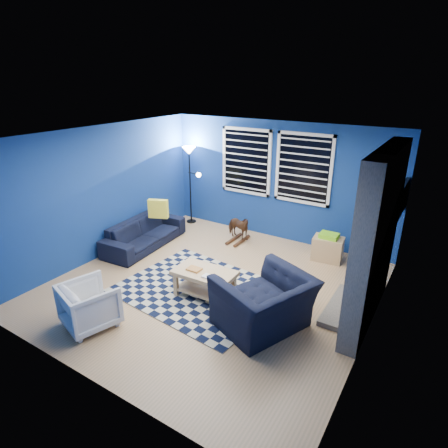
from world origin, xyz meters
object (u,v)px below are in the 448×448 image
at_px(cabinet, 328,248).
at_px(rocking_horse, 238,227).
at_px(sofa, 144,233).
at_px(armchair_big, 264,303).
at_px(coffee_table, 205,278).
at_px(floor_lamp, 190,161).
at_px(tv, 401,201).
at_px(armchair_bent, 90,305).

bearing_deg(cabinet, rocking_horse, 179.39).
height_order(sofa, armchair_big, armchair_big).
relative_size(armchair_big, cabinet, 2.05).
xyz_separation_m(armchair_big, coffee_table, (-1.14, 0.20, -0.06)).
bearing_deg(floor_lamp, tv, -2.81).
bearing_deg(tv, cabinet, -179.94).
distance_m(sofa, armchair_big, 3.50).
relative_size(tv, armchair_bent, 1.40).
distance_m(sofa, cabinet, 3.70).
bearing_deg(cabinet, floor_lamp, 170.47).
height_order(armchair_big, armchair_bent, armchair_big).
bearing_deg(coffee_table, tv, 44.38).
bearing_deg(armchair_big, tv, 176.32).
bearing_deg(tv, coffee_table, -135.62).
bearing_deg(rocking_horse, coffee_table, -153.08).
relative_size(armchair_big, coffee_table, 1.22).
bearing_deg(armchair_big, coffee_table, -77.59).
bearing_deg(armchair_bent, cabinet, -103.39).
bearing_deg(rocking_horse, sofa, 138.84).
distance_m(tv, armchair_big, 2.99).
height_order(armchair_big, rocking_horse, armchair_big).
relative_size(coffee_table, floor_lamp, 0.54).
bearing_deg(armchair_bent, sofa, -46.09).
relative_size(armchair_bent, floor_lamp, 0.39).
bearing_deg(armchair_bent, rocking_horse, -78.13).
xyz_separation_m(tv, coffee_table, (-2.38, -2.32, -1.07)).
height_order(tv, rocking_horse, tv).
xyz_separation_m(armchair_bent, floor_lamp, (-1.19, 4.00, 1.17)).
bearing_deg(armchair_big, floor_lamp, -107.46).
distance_m(armchair_bent, floor_lamp, 4.33).
bearing_deg(armchair_bent, floor_lamp, -56.36).
distance_m(sofa, floor_lamp, 2.02).
height_order(armchair_big, cabinet, armchair_big).
distance_m(armchair_big, rocking_horse, 2.95).
xyz_separation_m(armchair_big, rocking_horse, (-1.78, 2.35, -0.06)).
height_order(tv, armchair_bent, tv).
xyz_separation_m(armchair_bent, cabinet, (2.22, 3.78, -0.08)).
distance_m(armchair_bent, cabinet, 4.38).
distance_m(tv, coffee_table, 3.49).
bearing_deg(armchair_big, armchair_bent, -36.84).
relative_size(tv, sofa, 0.52).
distance_m(sofa, rocking_horse, 1.96).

